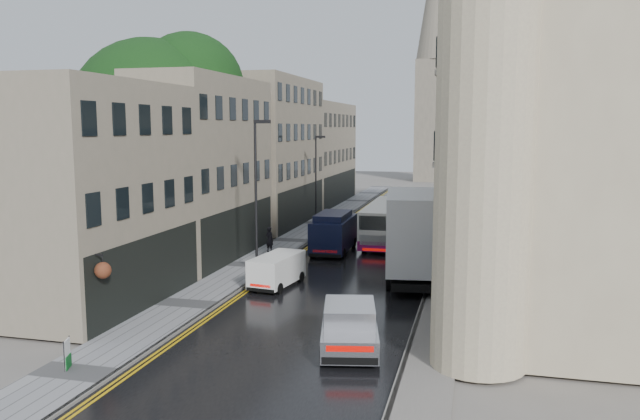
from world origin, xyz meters
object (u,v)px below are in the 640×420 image
at_px(tree_near, 152,146).
at_px(tree_far, 236,151).
at_px(white_lorry, 389,243).
at_px(navy_van, 312,236).
at_px(pedestrian, 270,240).
at_px(cream_bus, 364,228).
at_px(estate_sign, 67,354).
at_px(silver_hatchback, 323,340).
at_px(white_van, 252,274).
at_px(lamp_post_far, 316,182).
at_px(lamp_post_near, 256,198).

height_order(tree_near, tree_far, tree_near).
bearing_deg(white_lorry, navy_van, 123.76).
xyz_separation_m(tree_near, pedestrian, (6.51, 2.92, -6.00)).
xyz_separation_m(cream_bus, estate_sign, (-5.84, -23.35, -0.78)).
xyz_separation_m(silver_hatchback, estate_sign, (-8.11, -2.71, -0.26)).
height_order(tree_far, white_van, tree_far).
height_order(white_lorry, estate_sign, white_lorry).
height_order(tree_near, white_van, tree_near).
distance_m(tree_far, lamp_post_far, 6.95).
bearing_deg(white_van, pedestrian, 111.44).
bearing_deg(lamp_post_near, cream_bus, 65.14).
height_order(navy_van, estate_sign, navy_van).
distance_m(tree_far, navy_van, 14.67).
bearing_deg(lamp_post_near, lamp_post_far, 95.20).
xyz_separation_m(cream_bus, lamp_post_near, (-4.45, -8.75, 2.89)).
bearing_deg(tree_near, pedestrian, 24.20).
bearing_deg(white_van, silver_hatchback, -47.93).
bearing_deg(tree_far, white_van, -66.33).
xyz_separation_m(tree_near, white_van, (8.63, -6.00, -6.09)).
distance_m(pedestrian, lamp_post_far, 11.24).
relative_size(tree_near, lamp_post_near, 1.67).
distance_m(lamp_post_far, estate_sign, 31.16).
distance_m(tree_far, cream_bus, 14.46).
relative_size(tree_far, lamp_post_near, 1.50).
relative_size(tree_near, lamp_post_far, 1.91).
relative_size(cream_bus, navy_van, 1.88).
bearing_deg(lamp_post_far, estate_sign, -88.20).
bearing_deg(lamp_post_near, pedestrian, 103.65).
xyz_separation_m(tree_near, silver_hatchback, (14.35, -14.49, -6.08)).
distance_m(tree_far, lamp_post_near, 17.34).
distance_m(tree_near, lamp_post_far, 15.69).
distance_m(tree_near, pedestrian, 9.32).
bearing_deg(tree_near, silver_hatchback, -45.27).
bearing_deg(white_lorry, cream_bus, 99.58).
bearing_deg(estate_sign, tree_near, 90.75).
bearing_deg(cream_bus, white_lorry, -74.00).
relative_size(lamp_post_near, lamp_post_far, 1.14).
relative_size(white_lorry, pedestrian, 5.48).
bearing_deg(cream_bus, navy_van, -127.38).
bearing_deg(white_lorry, pedestrian, 134.11).
bearing_deg(white_van, cream_bus, 82.18).
bearing_deg(lamp_post_far, navy_van, -73.84).
height_order(white_lorry, lamp_post_near, lamp_post_near).
bearing_deg(tree_near, white_lorry, -14.84).
height_order(tree_far, estate_sign, tree_far).
bearing_deg(white_van, tree_near, 153.26).
bearing_deg(navy_van, lamp_post_near, -110.10).
height_order(silver_hatchback, pedestrian, pedestrian).
bearing_deg(estate_sign, lamp_post_near, 65.37).
height_order(white_lorry, white_van, white_lorry).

